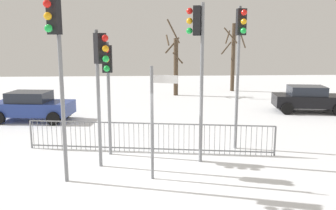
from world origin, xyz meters
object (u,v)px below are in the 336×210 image
traffic_light_foreground_left (240,47)px  direction_sign_post (154,117)px  traffic_light_mid_left (100,68)px  car_blue_trailing (32,106)px  traffic_light_rear_left (198,48)px  traffic_light_foreground_right (108,74)px  bare_tree_centre (175,63)px  bare_tree_left (233,54)px  traffic_light_rear_right (56,49)px  car_black_mid (308,99)px

traffic_light_foreground_left → direction_sign_post: 4.48m
traffic_light_mid_left → car_blue_trailing: bearing=-102.9°
traffic_light_rear_left → traffic_light_foreground_right: 3.14m
traffic_light_rear_left → traffic_light_foreground_left: traffic_light_foreground_left is taller
traffic_light_rear_left → direction_sign_post: traffic_light_rear_left is taller
traffic_light_rear_left → bare_tree_centre: bare_tree_centre is taller
traffic_light_foreground_left → bare_tree_left: 15.61m
traffic_light_rear_right → traffic_light_rear_left: bearing=-136.1°
traffic_light_rear_right → bare_tree_left: bearing=-94.7°
traffic_light_rear_right → traffic_light_foreground_right: traffic_light_rear_right is taller
car_blue_trailing → bare_tree_left: 16.11m
traffic_light_rear_right → car_black_mid: size_ratio=1.27×
traffic_light_mid_left → traffic_light_rear_right: bearing=5.9°
direction_sign_post → car_black_mid: bearing=66.8°
bare_tree_centre → car_black_mid: bearing=-43.5°
traffic_light_foreground_left → traffic_light_foreground_right: 4.68m
car_black_mid → bare_tree_left: bearing=113.8°
car_black_mid → car_blue_trailing: (-14.71, -1.34, 0.00)m
traffic_light_rear_left → traffic_light_mid_left: traffic_light_rear_left is taller
traffic_light_foreground_right → car_black_mid: bearing=-146.0°
traffic_light_rear_right → traffic_light_foreground_right: bearing=-91.9°
bare_tree_centre → traffic_light_foreground_right: bearing=-103.8°
traffic_light_foreground_left → bare_tree_left: size_ratio=0.93×
traffic_light_rear_right → car_black_mid: traffic_light_rear_right is taller
traffic_light_rear_left → car_black_mid: bearing=-24.0°
traffic_light_mid_left → bare_tree_centre: (3.42, 14.77, -0.79)m
traffic_light_rear_left → traffic_light_foreground_right: (-2.92, 0.76, -0.86)m
car_black_mid → car_blue_trailing: bearing=-165.5°
bare_tree_left → traffic_light_mid_left: bearing=-115.9°
traffic_light_mid_left → car_blue_trailing: 8.43m
bare_tree_centre → traffic_light_foreground_left: bearing=-84.7°
bare_tree_left → bare_tree_centre: (-4.73, -2.01, -0.55)m
traffic_light_rear_left → traffic_light_foreground_right: traffic_light_rear_left is taller
traffic_light_rear_right → traffic_light_foreground_right: size_ratio=1.31×
traffic_light_rear_right → bare_tree_centre: size_ratio=0.93×
traffic_light_rear_right → traffic_light_foreground_right: 2.70m
traffic_light_foreground_left → bare_tree_centre: bearing=-89.7°
direction_sign_post → bare_tree_centre: 15.93m
traffic_light_foreground_right → car_blue_trailing: (-4.42, 5.69, -2.09)m
traffic_light_rear_right → bare_tree_left: size_ratio=0.92×
traffic_light_foreground_left → bare_tree_centre: (-1.23, 13.18, -1.40)m
car_blue_trailing → car_black_mid: bearing=12.0°
traffic_light_rear_left → direction_sign_post: 2.76m
traffic_light_mid_left → bare_tree_centre: bearing=-148.4°
traffic_light_foreground_right → traffic_light_mid_left: size_ratio=0.91×
car_black_mid → bare_tree_left: bare_tree_left is taller
traffic_light_foreground_left → car_blue_trailing: 10.83m
traffic_light_rear_left → car_black_mid: size_ratio=1.27×
traffic_light_mid_left → car_blue_trailing: traffic_light_mid_left is taller
bare_tree_left → direction_sign_post: bearing=-110.2°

